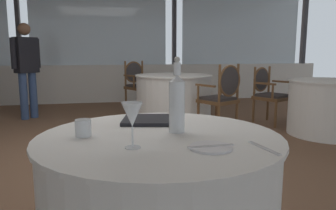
# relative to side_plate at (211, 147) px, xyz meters

# --- Properties ---
(ground_plane) EXTENTS (14.63, 14.63, 0.00)m
(ground_plane) POSITION_rel_side_plate_xyz_m (-0.37, 2.15, -0.76)
(ground_plane) COLOR brown
(window_wall_far) EXTENTS (10.75, 0.14, 2.90)m
(window_wall_far) POSITION_rel_side_plate_xyz_m (-0.37, 6.37, 0.39)
(window_wall_far) COLOR silver
(window_wall_far) RESTS_ON ground_plane
(side_plate) EXTENTS (0.17, 0.17, 0.01)m
(side_plate) POSITION_rel_side_plate_xyz_m (0.00, 0.00, 0.00)
(side_plate) COLOR white
(side_plate) RESTS_ON foreground_table
(butter_knife) EXTENTS (0.19, 0.02, 0.00)m
(butter_knife) POSITION_rel_side_plate_xyz_m (0.00, 0.00, 0.01)
(butter_knife) COLOR silver
(butter_knife) RESTS_ON foreground_table
(dinner_fork) EXTENTS (0.05, 0.19, 0.00)m
(dinner_fork) POSITION_rel_side_plate_xyz_m (0.21, -0.04, -0.00)
(dinner_fork) COLOR silver
(dinner_fork) RESTS_ON foreground_table
(water_bottle) EXTENTS (0.08, 0.08, 0.36)m
(water_bottle) POSITION_rel_side_plate_xyz_m (-0.07, 0.30, 0.14)
(water_bottle) COLOR white
(water_bottle) RESTS_ON foreground_table
(wine_glass) EXTENTS (0.08, 0.08, 0.18)m
(wine_glass) POSITION_rel_side_plate_xyz_m (-0.30, 0.07, 0.13)
(wine_glass) COLOR white
(wine_glass) RESTS_ON foreground_table
(water_tumbler) EXTENTS (0.07, 0.07, 0.08)m
(water_tumbler) POSITION_rel_side_plate_xyz_m (-0.51, 0.31, 0.03)
(water_tumbler) COLOR white
(water_tumbler) RESTS_ON foreground_table
(menu_book) EXTENTS (0.34, 0.32, 0.02)m
(menu_book) POSITION_rel_side_plate_xyz_m (-0.16, 0.55, 0.01)
(menu_book) COLOR black
(menu_book) RESTS_ON foreground_table
(background_table_0) EXTENTS (1.31, 1.31, 0.76)m
(background_table_0) POSITION_rel_side_plate_xyz_m (0.81, 4.19, -0.38)
(background_table_0) COLOR white
(background_table_0) RESTS_ON ground_plane
(dining_chair_0_0) EXTENTS (0.65, 0.62, 0.97)m
(dining_chair_0_0) POSITION_rel_side_plate_xyz_m (1.32, 3.23, -0.20)
(dining_chair_0_0) COLOR brown
(dining_chair_0_0) RESTS_ON ground_plane
(dining_chair_0_1) EXTENTS (0.65, 0.62, 0.97)m
(dining_chair_0_1) POSITION_rel_side_plate_xyz_m (0.31, 5.15, -0.19)
(dining_chair_0_1) COLOR brown
(dining_chair_0_1) RESTS_ON ground_plane
(background_table_2) EXTENTS (1.12, 1.12, 0.76)m
(background_table_2) POSITION_rel_side_plate_xyz_m (2.67, 2.68, -0.38)
(background_table_2) COLOR white
(background_table_2) RESTS_ON ground_plane
(dining_chair_2_0) EXTENTS (0.65, 0.62, 0.91)m
(dining_chair_2_0) POSITION_rel_side_plate_xyz_m (2.21, 3.55, -0.23)
(dining_chair_2_0) COLOR brown
(dining_chair_2_0) RESTS_ON ground_plane
(diner_person_0) EXTENTS (0.40, 0.40, 1.62)m
(diner_person_0) POSITION_rel_side_plate_xyz_m (-1.62, 4.73, 0.16)
(diner_person_0) COLOR #334770
(diner_person_0) RESTS_ON ground_plane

